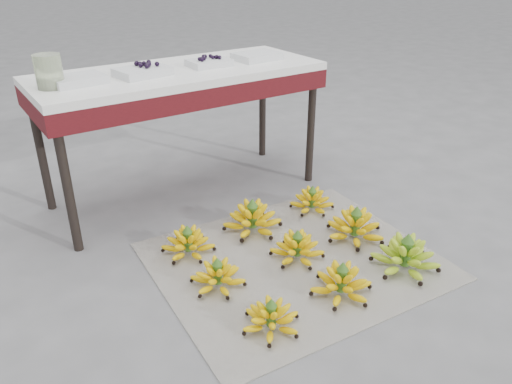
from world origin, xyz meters
TOP-DOWN VIEW (x-y plane):
  - ground at (0.00, 0.00)m, footprint 60.00×60.00m
  - newspaper_mat at (-0.06, 0.01)m, footprint 1.32×1.13m
  - bunch_front_left at (-0.42, -0.31)m, footprint 0.27×0.27m
  - bunch_front_center at (-0.05, -0.30)m, footprint 0.29×0.29m
  - bunch_front_right at (0.31, -0.32)m, footprint 0.31×0.31m
  - bunch_mid_left at (-0.46, 0.04)m, footprint 0.28×0.28m
  - bunch_mid_center at (-0.04, 0.02)m, footprint 0.32×0.32m
  - bunch_mid_right at (0.31, -0.00)m, footprint 0.37×0.37m
  - bunch_back_left at (-0.44, 0.34)m, footprint 0.25×0.25m
  - bunch_back_center at (-0.07, 0.35)m, footprint 0.33×0.33m
  - bunch_back_right at (0.33, 0.35)m, footprint 0.26×0.26m
  - vendor_table at (-0.15, 0.93)m, footprint 1.54×0.62m
  - tray_far_left at (-0.69, 0.91)m, footprint 0.26×0.20m
  - tray_left at (-0.37, 0.89)m, footprint 0.28×0.22m
  - tray_right at (0.02, 0.90)m, footprint 0.22×0.16m
  - tray_far_right at (0.32, 0.90)m, footprint 0.26×0.20m
  - glass_jar at (-0.82, 0.90)m, footprint 0.16×0.16m

SIDE VIEW (x-z plane):
  - ground at x=0.00m, z-range 0.00..0.00m
  - newspaper_mat at x=-0.06m, z-range 0.00..0.01m
  - bunch_front_left at x=-0.42m, z-range -0.02..0.12m
  - bunch_mid_left at x=-0.46m, z-range -0.02..0.13m
  - bunch_back_right at x=0.33m, z-range -0.02..0.13m
  - bunch_back_left at x=-0.44m, z-range -0.02..0.13m
  - bunch_mid_center at x=-0.04m, z-range -0.02..0.14m
  - bunch_front_center at x=-0.05m, z-range -0.02..0.14m
  - bunch_mid_right at x=0.31m, z-range -0.02..0.16m
  - bunch_back_center at x=-0.07m, z-range -0.02..0.16m
  - bunch_front_right at x=0.31m, z-range -0.02..0.16m
  - vendor_table at x=-0.15m, z-range 0.29..1.03m
  - tray_far_left at x=-0.69m, z-range 0.74..0.78m
  - tray_right at x=0.02m, z-range 0.73..0.79m
  - tray_far_right at x=0.32m, z-range 0.74..0.78m
  - tray_left at x=-0.37m, z-range 0.73..0.80m
  - glass_jar at x=-0.82m, z-range 0.74..0.89m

